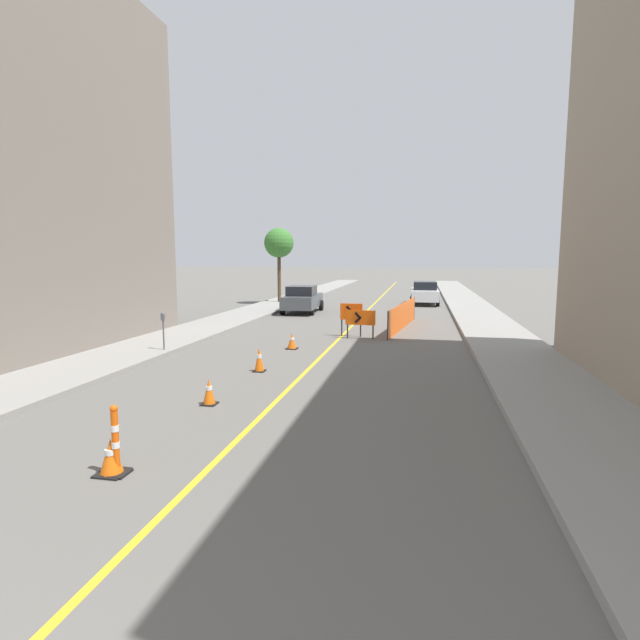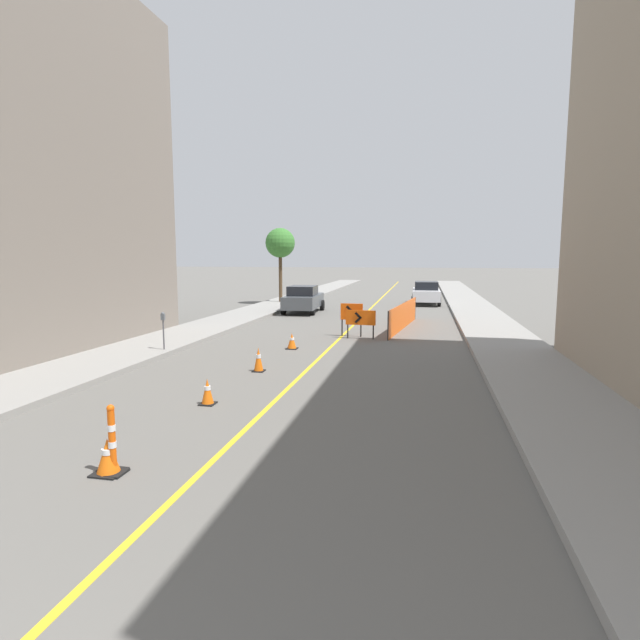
{
  "view_description": "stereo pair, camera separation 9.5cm",
  "coord_description": "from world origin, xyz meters",
  "px_view_note": "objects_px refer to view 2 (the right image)",
  "views": [
    {
      "loc": [
        3.2,
        -0.21,
        3.31
      ],
      "look_at": [
        -0.39,
        17.46,
        1.0
      ],
      "focal_mm": 28.0,
      "sensor_mm": 36.0,
      "label": 1
    },
    {
      "loc": [
        3.29,
        -0.19,
        3.31
      ],
      "look_at": [
        -0.39,
        17.46,
        1.0
      ],
      "focal_mm": 28.0,
      "sensor_mm": 36.0,
      "label": 2
    }
  ],
  "objects_px": {
    "traffic_cone_fourth": "(258,360)",
    "traffic_cone_third": "(207,392)",
    "parked_car_curb_mid": "(426,293)",
    "parking_meter_far_curb": "(163,323)",
    "traffic_cone_fifth": "(292,341)",
    "arrow_barricade_primary": "(352,313)",
    "parked_car_curb_near": "(303,299)",
    "arrow_barricade_secondary": "(361,319)",
    "delineator_post_front": "(112,445)",
    "traffic_cone_second": "(108,456)",
    "street_tree_left_near": "(280,244)"
  },
  "relations": [
    {
      "from": "traffic_cone_fourth",
      "to": "traffic_cone_third",
      "type": "bearing_deg",
      "value": -91.24
    },
    {
      "from": "parked_car_curb_mid",
      "to": "parking_meter_far_curb",
      "type": "xyz_separation_m",
      "value": [
        -8.75,
        -19.89,
        0.27
      ]
    },
    {
      "from": "parking_meter_far_curb",
      "to": "traffic_cone_fifth",
      "type": "bearing_deg",
      "value": 24.74
    },
    {
      "from": "arrow_barricade_primary",
      "to": "traffic_cone_fifth",
      "type": "bearing_deg",
      "value": -116.39
    },
    {
      "from": "parked_car_curb_near",
      "to": "traffic_cone_fourth",
      "type": "bearing_deg",
      "value": -84.02
    },
    {
      "from": "traffic_cone_third",
      "to": "arrow_barricade_secondary",
      "type": "xyz_separation_m",
      "value": [
        2.23,
        9.65,
        0.53
      ]
    },
    {
      "from": "parked_car_curb_near",
      "to": "parked_car_curb_mid",
      "type": "xyz_separation_m",
      "value": [
        7.12,
        6.58,
        0.0
      ]
    },
    {
      "from": "arrow_barricade_primary",
      "to": "delineator_post_front",
      "type": "bearing_deg",
      "value": -95.54
    },
    {
      "from": "delineator_post_front",
      "to": "parking_meter_far_curb",
      "type": "height_order",
      "value": "parking_meter_far_curb"
    },
    {
      "from": "traffic_cone_second",
      "to": "delineator_post_front",
      "type": "distance_m",
      "value": 0.21
    },
    {
      "from": "traffic_cone_third",
      "to": "traffic_cone_fifth",
      "type": "distance_m",
      "value": 6.94
    },
    {
      "from": "arrow_barricade_secondary",
      "to": "parking_meter_far_curb",
      "type": "relative_size",
      "value": 0.95
    },
    {
      "from": "traffic_cone_third",
      "to": "parking_meter_far_curb",
      "type": "relative_size",
      "value": 0.46
    },
    {
      "from": "parked_car_curb_mid",
      "to": "parking_meter_far_curb",
      "type": "height_order",
      "value": "parked_car_curb_mid"
    },
    {
      "from": "parked_car_curb_near",
      "to": "parked_car_curb_mid",
      "type": "bearing_deg",
      "value": 39.92
    },
    {
      "from": "traffic_cone_second",
      "to": "street_tree_left_near",
      "type": "distance_m",
      "value": 27.7
    },
    {
      "from": "traffic_cone_third",
      "to": "street_tree_left_near",
      "type": "xyz_separation_m",
      "value": [
        -5.08,
        23.27,
        3.88
      ]
    },
    {
      "from": "traffic_cone_second",
      "to": "delineator_post_front",
      "type": "height_order",
      "value": "delineator_post_front"
    },
    {
      "from": "parked_car_curb_mid",
      "to": "parked_car_curb_near",
      "type": "bearing_deg",
      "value": -138.14
    },
    {
      "from": "traffic_cone_fifth",
      "to": "parked_car_curb_near",
      "type": "relative_size",
      "value": 0.13
    },
    {
      "from": "traffic_cone_fourth",
      "to": "arrow_barricade_primary",
      "type": "xyz_separation_m",
      "value": [
        1.72,
        6.84,
        0.62
      ]
    },
    {
      "from": "traffic_cone_third",
      "to": "arrow_barricade_primary",
      "type": "relative_size",
      "value": 0.43
    },
    {
      "from": "traffic_cone_fourth",
      "to": "traffic_cone_fifth",
      "type": "distance_m",
      "value": 3.62
    },
    {
      "from": "traffic_cone_second",
      "to": "arrow_barricade_primary",
      "type": "height_order",
      "value": "arrow_barricade_primary"
    },
    {
      "from": "traffic_cone_fourth",
      "to": "delineator_post_front",
      "type": "height_order",
      "value": "delineator_post_front"
    },
    {
      "from": "traffic_cone_third",
      "to": "parked_car_curb_near",
      "type": "bearing_deg",
      "value": 97.01
    },
    {
      "from": "arrow_barricade_secondary",
      "to": "parking_meter_far_curb",
      "type": "xyz_separation_m",
      "value": [
        -6.13,
        -4.55,
        0.25
      ]
    },
    {
      "from": "traffic_cone_fourth",
      "to": "parked_car_curb_mid",
      "type": "xyz_separation_m",
      "value": [
        4.79,
        21.66,
        0.45
      ]
    },
    {
      "from": "traffic_cone_fourth",
      "to": "parked_car_curb_near",
      "type": "height_order",
      "value": "parked_car_curb_near"
    },
    {
      "from": "parking_meter_far_curb",
      "to": "traffic_cone_third",
      "type": "bearing_deg",
      "value": -52.61
    },
    {
      "from": "arrow_barricade_secondary",
      "to": "street_tree_left_near",
      "type": "bearing_deg",
      "value": 122.21
    },
    {
      "from": "delineator_post_front",
      "to": "arrow_barricade_secondary",
      "type": "height_order",
      "value": "arrow_barricade_secondary"
    },
    {
      "from": "delineator_post_front",
      "to": "parked_car_curb_near",
      "type": "relative_size",
      "value": 0.25
    },
    {
      "from": "traffic_cone_fourth",
      "to": "parked_car_curb_near",
      "type": "bearing_deg",
      "value": 98.8
    },
    {
      "from": "traffic_cone_second",
      "to": "traffic_cone_third",
      "type": "distance_m",
      "value": 3.67
    },
    {
      "from": "arrow_barricade_secondary",
      "to": "parking_meter_far_curb",
      "type": "height_order",
      "value": "parking_meter_far_curb"
    },
    {
      "from": "parked_car_curb_near",
      "to": "street_tree_left_near",
      "type": "height_order",
      "value": "street_tree_left_near"
    },
    {
      "from": "arrow_barricade_secondary",
      "to": "traffic_cone_fourth",
      "type": "bearing_deg",
      "value": -104.88
    },
    {
      "from": "traffic_cone_fourth",
      "to": "traffic_cone_fifth",
      "type": "xyz_separation_m",
      "value": [
        0.03,
        3.62,
        -0.07
      ]
    },
    {
      "from": "traffic_cone_third",
      "to": "delineator_post_front",
      "type": "bearing_deg",
      "value": -88.08
    },
    {
      "from": "arrow_barricade_primary",
      "to": "arrow_barricade_secondary",
      "type": "distance_m",
      "value": 0.69
    },
    {
      "from": "parking_meter_far_curb",
      "to": "street_tree_left_near",
      "type": "xyz_separation_m",
      "value": [
        -1.18,
        18.17,
        3.1
      ]
    },
    {
      "from": "traffic_cone_third",
      "to": "parking_meter_far_curb",
      "type": "bearing_deg",
      "value": 127.39
    },
    {
      "from": "traffic_cone_fourth",
      "to": "delineator_post_front",
      "type": "bearing_deg",
      "value": -89.58
    },
    {
      "from": "street_tree_left_near",
      "to": "arrow_barricade_primary",
      "type": "bearing_deg",
      "value": -62.34
    },
    {
      "from": "arrow_barricade_secondary",
      "to": "parked_car_curb_near",
      "type": "bearing_deg",
      "value": 121.18
    },
    {
      "from": "traffic_cone_second",
      "to": "arrow_barricade_secondary",
      "type": "height_order",
      "value": "arrow_barricade_secondary"
    },
    {
      "from": "traffic_cone_fourth",
      "to": "parking_meter_far_curb",
      "type": "height_order",
      "value": "parking_meter_far_curb"
    },
    {
      "from": "traffic_cone_fifth",
      "to": "street_tree_left_near",
      "type": "bearing_deg",
      "value": 107.59
    },
    {
      "from": "parked_car_curb_mid",
      "to": "parking_meter_far_curb",
      "type": "distance_m",
      "value": 21.73
    }
  ]
}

